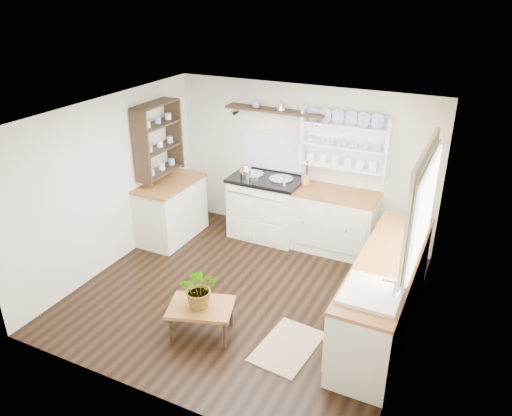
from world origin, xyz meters
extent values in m
cube|color=black|center=(0.00, 0.00, 0.00)|extent=(4.00, 3.80, 0.01)
cube|color=beige|center=(0.00, 1.90, 1.15)|extent=(4.00, 0.02, 2.30)
cube|color=beige|center=(2.00, 0.00, 1.15)|extent=(0.02, 3.80, 2.30)
cube|color=beige|center=(-2.00, 0.00, 1.15)|extent=(0.02, 3.80, 2.30)
cube|color=white|center=(0.00, 0.00, 2.30)|extent=(4.00, 3.80, 0.01)
cube|color=white|center=(1.96, 0.15, 1.50)|extent=(0.04, 1.40, 1.00)
cube|color=white|center=(1.94, 0.15, 1.50)|extent=(0.02, 1.50, 1.10)
cube|color=#FAF6C8|center=(1.92, 0.15, 2.08)|extent=(0.04, 1.55, 0.18)
cube|color=white|center=(-0.43, 1.57, 0.45)|extent=(1.03, 0.67, 0.90)
cube|color=black|center=(-0.43, 1.57, 0.93)|extent=(1.07, 0.71, 0.05)
cylinder|color=silver|center=(-0.67, 1.57, 0.97)|extent=(0.35, 0.35, 0.03)
cylinder|color=silver|center=(-0.20, 1.57, 0.97)|extent=(0.35, 0.35, 0.03)
cylinder|color=silver|center=(-0.43, 1.20, 0.80)|extent=(0.92, 0.02, 0.02)
cube|color=beige|center=(0.60, 1.60, 0.44)|extent=(1.25, 0.60, 0.88)
cube|color=brown|center=(0.60, 1.60, 0.88)|extent=(1.27, 0.63, 0.04)
cube|color=beige|center=(1.70, 0.10, 0.44)|extent=(0.60, 2.40, 0.88)
cube|color=brown|center=(1.70, 0.10, 0.88)|extent=(0.62, 2.43, 0.04)
cube|color=white|center=(1.70, -0.65, 0.80)|extent=(0.55, 0.60, 0.28)
cylinder|color=silver|center=(1.90, -0.65, 1.00)|extent=(0.02, 0.02, 0.22)
cube|color=beige|center=(-1.70, 0.90, 0.44)|extent=(0.60, 1.10, 0.88)
cube|color=brown|center=(-1.70, 0.90, 0.88)|extent=(0.62, 1.13, 0.04)
cube|color=white|center=(0.65, 1.88, 1.55)|extent=(1.20, 0.03, 0.90)
cube|color=white|center=(0.65, 1.79, 1.55)|extent=(1.20, 0.22, 0.02)
cylinder|color=navy|center=(0.65, 1.80, 1.82)|extent=(0.20, 0.02, 0.20)
cube|color=black|center=(-0.40, 1.77, 1.92)|extent=(1.50, 0.24, 0.04)
cone|color=black|center=(-1.05, 1.84, 1.81)|extent=(0.06, 0.20, 0.06)
cone|color=black|center=(0.25, 1.84, 1.81)|extent=(0.06, 0.20, 0.06)
cube|color=black|center=(-1.84, 0.90, 1.55)|extent=(0.28, 0.80, 1.05)
cylinder|color=#AB7D3E|center=(0.15, 1.68, 0.98)|extent=(0.13, 0.13, 0.15)
cube|color=brown|center=(-0.07, -0.91, 0.36)|extent=(0.82, 0.69, 0.04)
cylinder|color=black|center=(-0.29, -1.19, 0.17)|extent=(0.04, 0.04, 0.34)
cylinder|color=black|center=(-0.42, -0.81, 0.17)|extent=(0.04, 0.04, 0.34)
cylinder|color=black|center=(0.27, -1.00, 0.17)|extent=(0.04, 0.04, 0.34)
cylinder|color=black|center=(0.15, -0.63, 0.17)|extent=(0.04, 0.04, 0.34)
imported|color=#3F7233|center=(-0.07, -0.91, 0.61)|extent=(0.55, 0.53, 0.47)
cube|color=#836A4C|center=(0.88, -0.70, 0.01)|extent=(0.63, 0.90, 0.02)
camera|label=1|loc=(2.44, -4.70, 3.64)|focal=35.00mm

